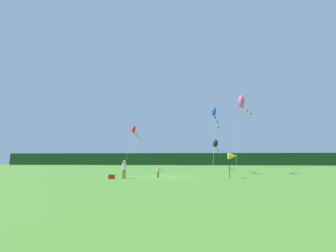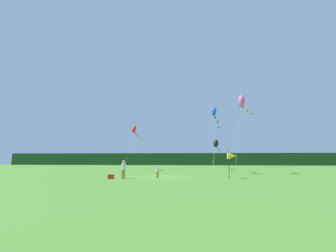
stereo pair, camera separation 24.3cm
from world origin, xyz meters
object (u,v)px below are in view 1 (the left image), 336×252
at_px(kite_red, 135,131).
at_px(kite_black, 216,144).
at_px(banner_flag_pole, 232,156).
at_px(kite_blue, 215,115).
at_px(person_child, 158,171).
at_px(cooler_box, 112,177).
at_px(kite_rainbow, 242,102).
at_px(person_adult, 124,168).

relative_size(kite_red, kite_black, 1.16).
relative_size(banner_flag_pole, kite_red, 0.31).
bearing_deg(kite_blue, person_child, -132.96).
distance_m(cooler_box, banner_flag_pole, 12.11).
distance_m(person_child, kite_rainbow, 15.55).
height_order(cooler_box, kite_blue, kite_blue).
bearing_deg(banner_flag_pole, kite_blue, 94.95).
xyz_separation_m(kite_rainbow, kite_black, (-2.26, 11.06, -4.96)).
xyz_separation_m(person_child, kite_black, (8.31, 18.26, 3.87)).
relative_size(person_child, kite_rainbow, 0.12).
xyz_separation_m(kite_red, kite_black, (14.10, 4.38, -2.04)).
bearing_deg(kite_rainbow, banner_flag_pole, -112.85).
relative_size(cooler_box, kite_blue, 0.06).
distance_m(banner_flag_pole, kite_rainbow, 10.73).
bearing_deg(kite_red, cooler_box, -84.52).
xyz_separation_m(cooler_box, kite_black, (12.62, 19.81, 4.36)).
height_order(person_adult, cooler_box, person_adult).
relative_size(banner_flag_pole, kite_blue, 0.30).
bearing_deg(cooler_box, person_child, 19.82).
height_order(person_adult, person_child, person_adult).
height_order(cooler_box, banner_flag_pole, banner_flag_pole).
bearing_deg(kite_black, kite_blue, -97.42).
distance_m(cooler_box, kite_black, 23.89).
xyz_separation_m(cooler_box, kite_blue, (11.21, 8.96, 7.73)).
height_order(banner_flag_pole, kite_blue, kite_blue).
bearing_deg(person_adult, banner_flag_pole, 6.77).
bearing_deg(cooler_box, kite_black, 57.51).
bearing_deg(person_adult, kite_blue, 40.74).
bearing_deg(banner_flag_pole, cooler_box, -172.56).
bearing_deg(cooler_box, kite_blue, 38.64).
relative_size(kite_rainbow, kite_black, 1.44).
height_order(kite_red, kite_black, kite_red).
bearing_deg(cooler_box, person_adult, 13.76).
height_order(person_adult, kite_blue, kite_blue).
relative_size(person_adult, kite_rainbow, 0.17).
bearing_deg(person_adult, person_child, 21.87).
relative_size(person_child, cooler_box, 2.28).
height_order(banner_flag_pole, kite_rainbow, kite_rainbow).
bearing_deg(kite_rainbow, person_adult, -148.35).
bearing_deg(kite_rainbow, cooler_box, -149.53).
distance_m(kite_black, kite_blue, 11.45).
xyz_separation_m(person_adult, kite_red, (-2.61, 15.16, 5.62)).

